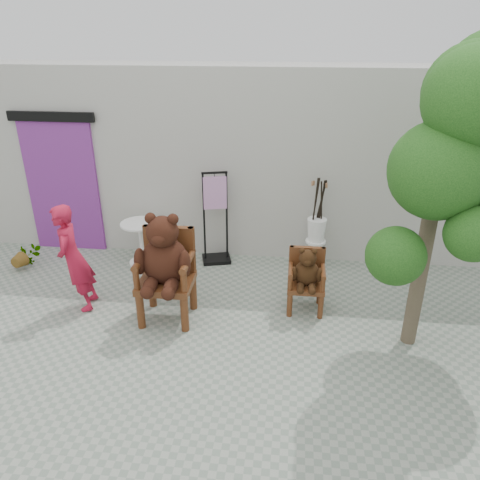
{
  "coord_description": "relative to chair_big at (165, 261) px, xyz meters",
  "views": [
    {
      "loc": [
        0.76,
        -4.42,
        3.54
      ],
      "look_at": [
        0.11,
        1.16,
        0.95
      ],
      "focal_mm": 35.0,
      "sensor_mm": 36.0,
      "label": 1
    }
  ],
  "objects": [
    {
      "name": "ground_plane",
      "position": [
        0.79,
        -0.67,
        -0.84
      ],
      "size": [
        60.0,
        60.0,
        0.0
      ],
      "primitive_type": "plane",
      "color": "gray",
      "rests_on": "ground"
    },
    {
      "name": "back_wall",
      "position": [
        0.79,
        2.43,
        0.66
      ],
      "size": [
        9.0,
        1.0,
        3.0
      ],
      "primitive_type": "cube",
      "color": "#AEABA3",
      "rests_on": "ground"
    },
    {
      "name": "doorway",
      "position": [
        -2.21,
        1.91,
        0.33
      ],
      "size": [
        1.4,
        0.11,
        2.33
      ],
      "color": "#752B81",
      "rests_on": "ground"
    },
    {
      "name": "chair_big",
      "position": [
        0.0,
        0.0,
        0.0
      ],
      "size": [
        0.71,
        0.78,
        1.48
      ],
      "color": "#44210E",
      "rests_on": "ground"
    },
    {
      "name": "chair_small",
      "position": [
        1.79,
        0.41,
        -0.29
      ],
      "size": [
        0.49,
        0.5,
        0.93
      ],
      "color": "#44210E",
      "rests_on": "ground"
    },
    {
      "name": "person",
      "position": [
        -1.27,
        0.1,
        -0.1
      ],
      "size": [
        0.45,
        0.6,
        1.48
      ],
      "primitive_type": "imported",
      "rotation": [
        0.0,
        0.0,
        -1.38
      ],
      "color": "#A81430",
      "rests_on": "ground"
    },
    {
      "name": "cafe_table",
      "position": [
        -0.81,
        1.47,
        -0.4
      ],
      "size": [
        0.6,
        0.6,
        0.7
      ],
      "rotation": [
        0.0,
        0.0,
        -0.19
      ],
      "color": "white",
      "rests_on": "ground"
    },
    {
      "name": "display_stand",
      "position": [
        0.37,
        1.68,
        -0.25
      ],
      "size": [
        0.53,
        0.45,
        1.51
      ],
      "rotation": [
        0.0,
        0.0,
        0.26
      ],
      "color": "black",
      "rests_on": "ground"
    },
    {
      "name": "stool_bucket",
      "position": [
        1.96,
        1.68,
        -0.19
      ],
      "size": [
        0.32,
        0.32,
        1.45
      ],
      "rotation": [
        0.0,
        0.0,
        0.15
      ],
      "color": "white",
      "rests_on": "ground"
    },
    {
      "name": "tree",
      "position": [
        3.34,
        -0.15,
        1.6
      ],
      "size": [
        1.9,
        1.88,
        3.53
      ],
      "rotation": [
        0.0,
        0.0,
        0.32
      ],
      "color": "#413627",
      "rests_on": "ground"
    },
    {
      "name": "potted_plant",
      "position": [
        -2.61,
        1.1,
        -0.63
      ],
      "size": [
        0.44,
        0.4,
        0.42
      ],
      "primitive_type": "imported",
      "rotation": [
        0.0,
        0.0,
        -0.22
      ],
      "color": "#133A0F",
      "rests_on": "ground"
    }
  ]
}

